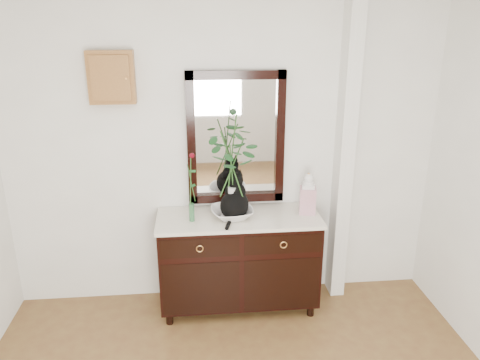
{
  "coord_description": "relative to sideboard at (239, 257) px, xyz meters",
  "views": [
    {
      "loc": [
        -0.23,
        -1.74,
        2.4
      ],
      "look_at": [
        0.1,
        1.63,
        1.2
      ],
      "focal_mm": 35.0,
      "sensor_mm": 36.0,
      "label": 1
    }
  ],
  "objects": [
    {
      "name": "wall_back",
      "position": [
        -0.1,
        0.25,
        0.88
      ],
      "size": [
        3.6,
        0.04,
        2.7
      ],
      "primitive_type": "cube",
      "color": "silver",
      "rests_on": "ground"
    },
    {
      "name": "pilaster",
      "position": [
        0.9,
        0.17,
        0.88
      ],
      "size": [
        0.12,
        0.2,
        2.7
      ],
      "primitive_type": "cube",
      "color": "silver",
      "rests_on": "ground"
    },
    {
      "name": "sideboard",
      "position": [
        0.0,
        0.0,
        0.0
      ],
      "size": [
        1.33,
        0.52,
        0.82
      ],
      "color": "black",
      "rests_on": "ground"
    },
    {
      "name": "wall_mirror",
      "position": [
        -0.0,
        0.24,
        0.97
      ],
      "size": [
        0.8,
        0.06,
        1.1
      ],
      "color": "black",
      "rests_on": "wall_back"
    },
    {
      "name": "key_cabinet",
      "position": [
        -0.95,
        0.21,
        1.48
      ],
      "size": [
        0.35,
        0.1,
        0.4
      ],
      "primitive_type": "cube",
      "color": "brown",
      "rests_on": "wall_back"
    },
    {
      "name": "cat",
      "position": [
        -0.04,
        -0.02,
        0.56
      ],
      "size": [
        0.33,
        0.38,
        0.37
      ],
      "primitive_type": null,
      "rotation": [
        0.0,
        0.0,
        -0.25
      ],
      "color": "black",
      "rests_on": "sideboard"
    },
    {
      "name": "lotus_bowl",
      "position": [
        -0.06,
        -0.02,
        0.42
      ],
      "size": [
        0.38,
        0.38,
        0.08
      ],
      "primitive_type": "imported",
      "rotation": [
        0.0,
        0.0,
        0.14
      ],
      "color": "silver",
      "rests_on": "sideboard"
    },
    {
      "name": "vase_branches",
      "position": [
        -0.06,
        -0.02,
        0.82
      ],
      "size": [
        0.42,
        0.42,
        0.84
      ],
      "primitive_type": null,
      "rotation": [
        0.0,
        0.0,
        -0.04
      ],
      "color": "silver",
      "rests_on": "lotus_bowl"
    },
    {
      "name": "bud_vase_rose",
      "position": [
        -0.38,
        -0.05,
        0.66
      ],
      "size": [
        0.09,
        0.09,
        0.57
      ],
      "primitive_type": null,
      "rotation": [
        0.0,
        0.0,
        0.41
      ],
      "color": "#32673F",
      "rests_on": "sideboard"
    },
    {
      "name": "ginger_jar",
      "position": [
        0.57,
        0.03,
        0.55
      ],
      "size": [
        0.15,
        0.15,
        0.35
      ],
      "primitive_type": null,
      "rotation": [
        0.0,
        0.0,
        -0.18
      ],
      "color": "white",
      "rests_on": "sideboard"
    }
  ]
}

